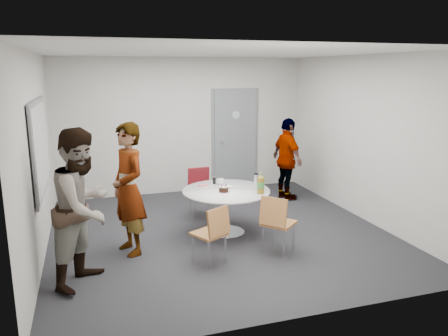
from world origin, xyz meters
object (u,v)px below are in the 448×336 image
object	(u,v)px
chair_near_left	(213,230)
person_right	(287,159)
door	(235,140)
whiteboard	(40,146)
person_main	(129,189)
table	(228,196)
chair_near_right	(276,219)
person_left	(83,207)
chair_far	(200,187)

from	to	relation	value
chair_near_left	person_right	distance (m)	3.22
door	chair_near_left	distance (m)	3.86
whiteboard	person_right	xyz separation A→B (m)	(4.22, 1.14, -0.66)
chair_near_left	person_main	xyz separation A→B (m)	(-0.97, 0.72, 0.43)
chair_near_left	door	bearing A→B (deg)	39.02
whiteboard	table	world-z (taller)	whiteboard
chair_near_right	person_left	world-z (taller)	person_left
table	chair_far	distance (m)	0.99
person_left	person_right	bearing A→B (deg)	-24.01
person_left	chair_far	bearing A→B (deg)	-10.49
table	chair_near_left	distance (m)	1.13
chair_near_right	chair_near_left	bearing A→B (deg)	-128.31
table	chair_near_right	size ratio (longest dim) A/B	1.60
door	person_main	xyz separation A→B (m)	(-2.47, -2.80, -0.13)
chair_near_left	person_left	distance (m)	1.61
whiteboard	person_main	size ratio (longest dim) A/B	1.06
chair_near_left	person_right	size ratio (longest dim) A/B	0.50
table	person_main	size ratio (longest dim) A/B	0.73
chair_near_right	chair_far	bearing A→B (deg)	155.09
whiteboard	chair_near_right	bearing A→B (deg)	-21.93
whiteboard	person_left	xyz separation A→B (m)	(0.51, -1.22, -0.53)
chair_far	person_main	xyz separation A→B (m)	(-1.31, -1.24, 0.40)
door	chair_far	world-z (taller)	door
chair_far	person_left	distance (m)	2.75
chair_near_left	chair_near_right	size ratio (longest dim) A/B	0.94
person_right	chair_near_right	bearing A→B (deg)	145.83
person_left	person_right	distance (m)	4.40
chair_far	person_left	xyz separation A→B (m)	(-1.89, -1.95, 0.42)
chair_far	person_main	size ratio (longest dim) A/B	0.46
person_left	whiteboard	bearing A→B (deg)	56.24
chair_near_left	chair_far	distance (m)	1.99
table	person_left	world-z (taller)	person_left
table	chair_near_left	bearing A→B (deg)	-117.99
person_left	person_main	bearing A→B (deg)	-5.70
chair_near_left	whiteboard	bearing A→B (deg)	121.26
person_main	whiteboard	bearing A→B (deg)	-134.00
chair_far	chair_near_left	bearing A→B (deg)	79.40
whiteboard	chair_near_left	xyz separation A→B (m)	(2.06, -1.23, -0.98)
chair_near_left	table	bearing A→B (deg)	34.21
door	person_left	distance (m)	4.65
person_main	person_right	distance (m)	3.54
door	chair_near_right	world-z (taller)	door
whiteboard	table	bearing A→B (deg)	-5.31
whiteboard	person_left	bearing A→B (deg)	-67.31
table	chair_far	size ratio (longest dim) A/B	1.60
door	person_main	distance (m)	3.73
chair_near_right	person_right	xyz separation A→B (m)	(1.27, 2.32, 0.29)
person_main	door	bearing A→B (deg)	119.76
door	table	world-z (taller)	door
person_main	person_left	xyz separation A→B (m)	(-0.58, -0.71, 0.02)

